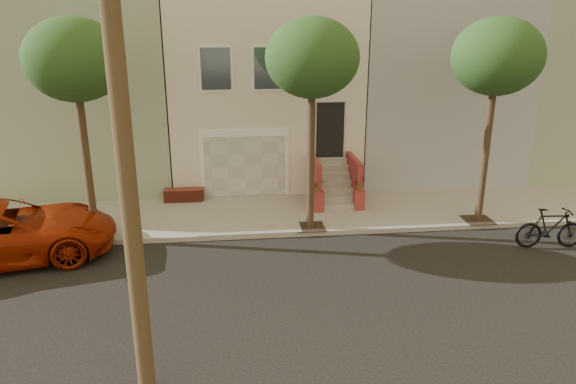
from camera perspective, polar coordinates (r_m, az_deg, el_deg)
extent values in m
plane|color=black|center=(12.99, 0.55, -10.96)|extent=(90.00, 90.00, 0.00)
cube|color=#9C998E|center=(17.81, -1.50, -2.44)|extent=(40.00, 3.70, 0.15)
cube|color=beige|center=(22.68, -2.86, 11.29)|extent=(7.00, 8.00, 7.00)
cube|color=gray|center=(23.28, -20.10, 10.41)|extent=(6.50, 8.00, 7.00)
cube|color=#999BA1|center=(24.07, 13.84, 11.19)|extent=(6.50, 8.00, 7.00)
cube|color=gray|center=(26.98, 27.16, 10.45)|extent=(6.50, 8.00, 7.00)
cube|color=white|center=(19.14, -4.70, 3.13)|extent=(3.20, 0.12, 2.50)
cube|color=silver|center=(19.11, -4.69, 2.80)|extent=(2.90, 0.06, 2.20)
cube|color=#9C998E|center=(17.73, -4.40, -2.28)|extent=(3.20, 3.70, 0.02)
cube|color=maroon|center=(19.20, -11.16, -0.32)|extent=(1.40, 0.45, 0.44)
cube|color=black|center=(19.16, 4.58, 6.68)|extent=(1.00, 0.06, 2.00)
cube|color=#3F4751|center=(18.52, -7.82, 13.07)|extent=(1.00, 0.06, 1.40)
cube|color=white|center=(18.54, -7.82, 13.07)|extent=(1.15, 0.05, 1.55)
cube|color=#3F4751|center=(18.57, -2.11, 13.23)|extent=(1.00, 0.06, 1.40)
cube|color=white|center=(18.59, -2.12, 13.23)|extent=(1.15, 0.05, 1.55)
cube|color=#3F4751|center=(18.79, 3.52, 13.26)|extent=(1.00, 0.06, 1.40)
cube|color=white|center=(18.81, 3.51, 13.27)|extent=(1.15, 0.05, 1.55)
cube|color=#9C998E|center=(18.08, 5.45, -1.61)|extent=(1.20, 0.28, 0.20)
cube|color=#9C998E|center=(18.27, 5.30, -0.72)|extent=(1.20, 0.28, 0.20)
cube|color=#9C998E|center=(18.47, 5.14, 0.14)|extent=(1.20, 0.28, 0.20)
cube|color=#9C998E|center=(18.67, 4.99, 0.99)|extent=(1.20, 0.28, 0.20)
cube|color=#9C998E|center=(18.88, 4.85, 1.82)|extent=(1.20, 0.28, 0.20)
cube|color=#9C998E|center=(19.09, 4.70, 2.63)|extent=(1.20, 0.28, 0.20)
cube|color=#9C998E|center=(19.30, 4.56, 3.42)|extent=(1.20, 0.28, 0.20)
cube|color=maroon|center=(18.52, 2.88, 1.22)|extent=(0.18, 1.96, 1.60)
cube|color=maroon|center=(18.79, 7.10, 1.34)|extent=(0.18, 1.96, 1.60)
cube|color=maroon|center=(17.83, 3.30, -0.98)|extent=(0.35, 0.35, 0.70)
imported|color=#204017|center=(17.66, 3.33, 0.79)|extent=(0.40, 0.35, 0.45)
cube|color=maroon|center=(18.11, 7.67, -0.81)|extent=(0.35, 0.35, 0.70)
imported|color=#204017|center=(17.94, 7.75, 0.93)|extent=(0.41, 0.35, 0.45)
cube|color=#2D2116|center=(16.89, -20.05, -4.46)|extent=(0.90, 0.90, 0.02)
cylinder|color=#3B271B|center=(16.24, -20.84, 2.40)|extent=(0.22, 0.22, 4.20)
ellipsoid|color=#204017|center=(15.76, -22.09, 13.13)|extent=(2.70, 2.57, 2.29)
cube|color=#2D2116|center=(16.55, 2.39, -3.78)|extent=(0.90, 0.90, 0.02)
cylinder|color=#3B271B|center=(15.89, 2.48, 3.25)|extent=(0.22, 0.22, 4.20)
ellipsoid|color=#204017|center=(15.40, 2.64, 14.29)|extent=(2.70, 2.57, 2.29)
cube|color=#2D2116|center=(18.17, 19.82, -2.85)|extent=(0.90, 0.90, 0.02)
cylinder|color=#3B271B|center=(17.57, 20.54, 3.55)|extent=(0.22, 0.22, 4.20)
ellipsoid|color=#204017|center=(17.13, 21.68, 13.46)|extent=(2.70, 2.57, 2.29)
cylinder|color=#3E2E1D|center=(8.34, -17.67, 8.27)|extent=(0.30, 0.30, 10.00)
imported|color=#972005|center=(16.34, -28.56, -3.85)|extent=(6.41, 4.04, 1.65)
imported|color=black|center=(17.01, 26.51, -3.52)|extent=(2.05, 0.72, 1.21)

